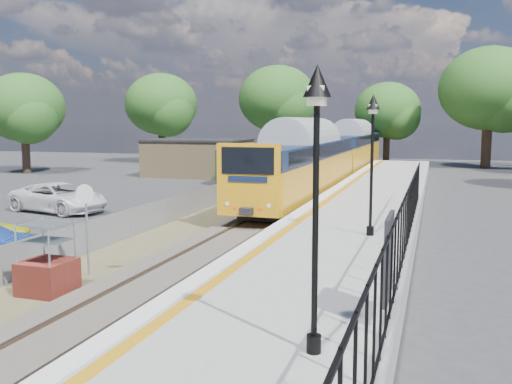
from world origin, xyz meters
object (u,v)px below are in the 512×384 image
at_px(brick_plinth, 47,260).
at_px(car_white, 59,198).
at_px(victorian_lamp_south, 316,143).
at_px(train, 334,152).
at_px(victorian_lamp_north, 373,132).
at_px(speed_sign, 86,214).

relative_size(brick_plinth, car_white, 0.37).
relative_size(victorian_lamp_south, train, 0.11).
bearing_deg(brick_plinth, victorian_lamp_north, 38.85).
bearing_deg(speed_sign, train, 79.67).
distance_m(victorian_lamp_south, train, 34.16).
relative_size(victorian_lamp_north, speed_sign, 1.64).
xyz_separation_m(victorian_lamp_north, speed_sign, (-7.80, -4.44, -2.39)).
height_order(victorian_lamp_north, car_white, victorian_lamp_north).
xyz_separation_m(victorian_lamp_south, car_white, (-16.58, 15.79, -3.55)).
xyz_separation_m(train, brick_plinth, (-2.50, -29.94, -1.38)).
distance_m(victorian_lamp_south, car_white, 23.17).
xyz_separation_m(victorian_lamp_north, brick_plinth, (-7.80, -6.28, -3.34)).
relative_size(victorian_lamp_south, brick_plinth, 2.30).
bearing_deg(speed_sign, car_white, 124.74).
xyz_separation_m(victorian_lamp_south, train, (-5.50, 33.66, -1.96)).
bearing_deg(speed_sign, victorian_lamp_north, 24.41).
bearing_deg(victorian_lamp_south, victorian_lamp_north, 91.15).
relative_size(victorian_lamp_south, speed_sign, 1.64).
bearing_deg(victorian_lamp_north, brick_plinth, -141.15).
height_order(train, car_white, train).
relative_size(victorian_lamp_north, brick_plinth, 2.30).
distance_m(speed_sign, car_white, 13.40).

